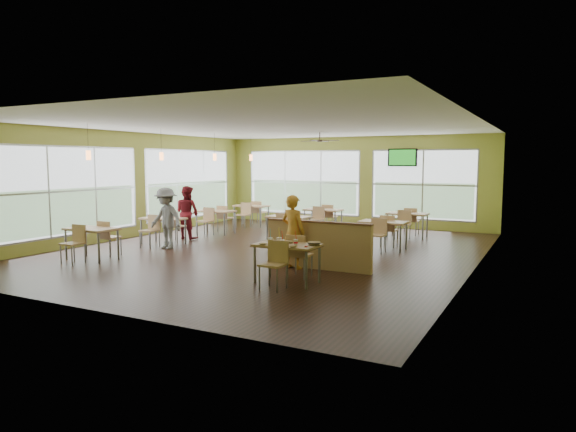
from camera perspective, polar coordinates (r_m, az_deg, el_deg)
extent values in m
plane|color=black|center=(13.37, -1.77, -3.87)|extent=(12.00, 12.00, 0.00)
plane|color=white|center=(13.20, -1.81, 9.95)|extent=(12.00, 12.00, 0.00)
cube|color=#A3A944|center=(18.65, 7.25, 3.83)|extent=(10.00, 0.04, 3.20)
cube|color=#A3A944|center=(8.48, -21.97, 0.90)|extent=(10.00, 0.04, 3.20)
cube|color=#A3A944|center=(16.22, -17.43, 3.29)|extent=(0.04, 12.00, 3.20)
cube|color=#A3A944|center=(11.60, 20.32, 2.22)|extent=(0.04, 12.00, 3.20)
cube|color=white|center=(14.86, -22.80, 2.58)|extent=(0.02, 4.50, 2.35)
cube|color=white|center=(18.46, -10.80, 3.52)|extent=(0.02, 4.50, 2.35)
cube|color=white|center=(19.42, 1.67, 3.74)|extent=(4.50, 0.02, 2.35)
cube|color=white|center=(17.93, 14.76, 3.36)|extent=(3.50, 0.02, 2.35)
cube|color=#B7BABC|center=(16.66, -16.01, -0.92)|extent=(0.04, 9.40, 0.05)
cube|color=#B7BABC|center=(18.63, 7.89, -0.03)|extent=(8.00, 0.04, 0.05)
cube|color=tan|center=(9.70, -0.10, -3.25)|extent=(1.20, 0.70, 0.04)
cube|color=brown|center=(9.71, -0.10, -3.39)|extent=(1.22, 0.71, 0.01)
cylinder|color=slate|center=(9.78, -3.70, -5.42)|extent=(0.05, 0.05, 0.71)
cylinder|color=slate|center=(9.28, 2.05, -6.03)|extent=(0.05, 0.05, 0.71)
cylinder|color=slate|center=(10.27, -2.03, -4.86)|extent=(0.05, 0.05, 0.71)
cylinder|color=slate|center=(9.80, 3.51, -5.40)|extent=(0.05, 0.05, 0.71)
cube|color=tan|center=(10.24, 1.33, -4.35)|extent=(0.42, 0.42, 0.04)
cube|color=tan|center=(10.37, 1.79, -2.99)|extent=(0.42, 0.04, 0.40)
cube|color=tan|center=(9.28, -1.67, -5.44)|extent=(0.42, 0.42, 0.04)
cube|color=tan|center=(9.07, -2.26, -4.29)|extent=(0.42, 0.04, 0.40)
cube|color=tan|center=(11.03, 3.39, -3.35)|extent=(2.40, 0.12, 1.00)
cube|color=brown|center=(10.96, 3.41, -0.66)|extent=(2.40, 0.14, 0.04)
cube|color=tan|center=(12.93, -21.00, -1.33)|extent=(1.20, 0.70, 0.04)
cube|color=brown|center=(12.93, -21.00, -1.44)|extent=(1.22, 0.71, 0.01)
cylinder|color=slate|center=(13.20, -23.44, -2.92)|extent=(0.05, 0.05, 0.71)
cylinder|color=slate|center=(12.39, -20.27, -3.36)|extent=(0.05, 0.05, 0.71)
cylinder|color=slate|center=(13.57, -21.54, -2.62)|extent=(0.05, 0.05, 0.71)
cylinder|color=slate|center=(12.78, -18.35, -3.01)|extent=(0.05, 0.05, 0.71)
cube|color=tan|center=(13.33, -19.19, -2.27)|extent=(0.42, 0.42, 0.04)
cube|color=tan|center=(13.44, -18.64, -1.24)|extent=(0.42, 0.04, 0.40)
cube|color=tan|center=(12.61, -22.82, -2.86)|extent=(0.42, 0.42, 0.04)
cube|color=tan|center=(12.47, -23.53, -1.97)|extent=(0.42, 0.04, 0.40)
cube|color=tan|center=(14.70, -13.71, -0.26)|extent=(1.20, 0.70, 0.04)
cube|color=brown|center=(14.70, -13.71, -0.36)|extent=(1.22, 0.71, 0.01)
cylinder|color=slate|center=(14.89, -15.97, -1.70)|extent=(0.05, 0.05, 0.71)
cylinder|color=slate|center=(14.17, -12.79, -2.00)|extent=(0.05, 0.05, 0.71)
cylinder|color=slate|center=(15.31, -14.49, -1.45)|extent=(0.05, 0.05, 0.71)
cylinder|color=slate|center=(14.62, -11.33, -1.72)|extent=(0.05, 0.05, 0.71)
cube|color=tan|center=(15.14, -12.32, -1.12)|extent=(0.42, 0.42, 0.04)
cube|color=tan|center=(15.26, -11.88, -0.22)|extent=(0.42, 0.04, 0.40)
cube|color=tan|center=(14.32, -15.13, -1.59)|extent=(0.42, 0.42, 0.04)
cube|color=tan|center=(14.16, -15.67, -0.79)|extent=(0.42, 0.04, 0.40)
cube|color=tan|center=(16.65, -8.05, 0.57)|extent=(1.20, 0.70, 0.04)
cube|color=brown|center=(16.65, -8.05, 0.48)|extent=(1.22, 0.71, 0.01)
cylinder|color=slate|center=(16.78, -10.11, -0.72)|extent=(0.05, 0.05, 0.71)
cylinder|color=slate|center=(16.14, -7.07, -0.93)|extent=(0.05, 0.05, 0.71)
cylinder|color=slate|center=(17.24, -8.94, -0.52)|extent=(0.05, 0.05, 0.71)
cylinder|color=slate|center=(16.62, -5.94, -0.72)|extent=(0.05, 0.05, 0.71)
cube|color=tan|center=(17.13, -6.97, -0.21)|extent=(0.42, 0.42, 0.04)
cube|color=tan|center=(17.26, -6.63, 0.58)|extent=(0.42, 0.04, 0.40)
cube|color=tan|center=(16.24, -9.16, -0.58)|extent=(0.42, 0.42, 0.04)
cube|color=tan|center=(16.06, -9.58, 0.13)|extent=(0.42, 0.04, 0.40)
cube|color=tan|center=(18.48, -4.10, 1.14)|extent=(1.20, 0.70, 0.04)
cube|color=brown|center=(18.48, -4.10, 1.07)|extent=(1.22, 0.71, 0.01)
cylinder|color=slate|center=(18.56, -5.98, -0.02)|extent=(0.05, 0.05, 0.71)
cylinder|color=slate|center=(17.99, -3.10, -0.18)|extent=(0.05, 0.05, 0.71)
cylinder|color=slate|center=(19.04, -5.02, 0.15)|extent=(0.05, 0.05, 0.71)
cylinder|color=slate|center=(18.49, -2.19, -0.01)|extent=(0.05, 0.05, 0.71)
cube|color=tan|center=(18.97, -3.22, 0.43)|extent=(0.42, 0.42, 0.04)
cube|color=tan|center=(19.11, -2.94, 1.13)|extent=(0.42, 0.04, 0.40)
cube|color=tan|center=(18.04, -5.00, 0.12)|extent=(0.42, 0.42, 0.04)
cube|color=tan|center=(17.86, -5.33, 0.77)|extent=(0.42, 0.04, 0.40)
cube|color=tan|center=(14.72, 0.05, -0.08)|extent=(1.20, 0.70, 0.04)
cube|color=brown|center=(14.72, 0.05, -0.18)|extent=(1.22, 0.71, 0.01)
cylinder|color=slate|center=(14.76, -2.33, -1.53)|extent=(0.05, 0.05, 0.71)
cylinder|color=slate|center=(14.26, 1.44, -1.80)|extent=(0.05, 0.05, 0.71)
cylinder|color=slate|center=(15.27, -1.25, -1.28)|extent=(0.05, 0.05, 0.71)
cylinder|color=slate|center=(14.78, 2.43, -1.53)|extent=(0.05, 0.05, 0.71)
cube|color=tan|center=(15.23, 1.00, -0.94)|extent=(0.42, 0.42, 0.04)
cube|color=tan|center=(15.38, 1.32, -0.05)|extent=(0.42, 0.04, 0.40)
cube|color=tan|center=(14.27, -0.97, -1.41)|extent=(0.42, 0.42, 0.04)
cube|color=tan|center=(14.07, -1.34, -0.61)|extent=(0.42, 0.04, 0.40)
cube|color=tan|center=(16.96, 3.93, 0.71)|extent=(1.20, 0.70, 0.04)
cube|color=brown|center=(16.97, 3.93, 0.63)|extent=(1.22, 0.71, 0.01)
cylinder|color=slate|center=(16.96, 1.86, -0.55)|extent=(0.05, 0.05, 0.71)
cylinder|color=slate|center=(16.53, 5.24, -0.75)|extent=(0.05, 0.05, 0.71)
cylinder|color=slate|center=(17.48, 2.68, -0.36)|extent=(0.05, 0.05, 0.71)
cylinder|color=slate|center=(17.06, 5.97, -0.54)|extent=(0.05, 0.05, 0.71)
cube|color=tan|center=(17.49, 4.64, -0.06)|extent=(0.42, 0.42, 0.04)
cube|color=tan|center=(17.65, 4.89, 0.71)|extent=(0.42, 0.04, 0.40)
cube|color=tan|center=(16.49, 3.16, -0.41)|extent=(0.42, 0.42, 0.04)
cube|color=tan|center=(16.30, 2.89, 0.29)|extent=(0.42, 0.04, 0.40)
cube|color=tan|center=(13.66, 10.54, -0.65)|extent=(1.20, 0.70, 0.04)
cube|color=brown|center=(13.67, 10.53, -0.76)|extent=(1.22, 0.71, 0.01)
cylinder|color=slate|center=(13.61, 7.97, -2.23)|extent=(0.05, 0.05, 0.71)
cylinder|color=slate|center=(13.29, 12.37, -2.51)|extent=(0.05, 0.05, 0.71)
cylinder|color=slate|center=(14.15, 8.76, -1.93)|extent=(0.05, 0.05, 0.71)
cylinder|color=slate|center=(13.85, 13.00, -2.19)|extent=(0.05, 0.05, 0.71)
cube|color=tan|center=(14.22, 11.16, -1.55)|extent=(0.42, 0.42, 0.04)
cube|color=tan|center=(14.38, 11.39, -0.59)|extent=(0.42, 0.04, 0.40)
cube|color=tan|center=(13.18, 9.82, -2.11)|extent=(0.42, 0.42, 0.04)
cube|color=tan|center=(12.97, 9.58, -1.26)|extent=(0.42, 0.04, 0.40)
cube|color=tan|center=(16.06, 13.13, 0.27)|extent=(1.20, 0.70, 0.04)
cube|color=brown|center=(16.06, 13.13, 0.18)|extent=(1.22, 0.71, 0.01)
cylinder|color=slate|center=(15.97, 10.96, -1.07)|extent=(0.05, 0.05, 0.71)
cylinder|color=slate|center=(15.70, 14.75, -1.28)|extent=(0.05, 0.05, 0.71)
cylinder|color=slate|center=(16.52, 11.54, -0.85)|extent=(0.05, 0.05, 0.71)
cylinder|color=slate|center=(16.26, 15.20, -1.04)|extent=(0.05, 0.05, 0.71)
cube|color=tan|center=(16.62, 13.58, -0.52)|extent=(0.42, 0.42, 0.04)
cube|color=tan|center=(16.78, 13.75, 0.29)|extent=(0.42, 0.04, 0.40)
cube|color=tan|center=(15.56, 12.61, -0.93)|extent=(0.42, 0.42, 0.04)
cube|color=tan|center=(15.35, 12.44, -0.20)|extent=(0.42, 0.04, 0.40)
cylinder|color=#2D2119|center=(12.85, -21.36, 8.09)|extent=(0.01, 0.01, 0.70)
cylinder|color=orange|center=(12.84, -21.29, 6.31)|extent=(0.11, 0.11, 0.22)
cylinder|color=#2D2119|center=(14.62, -13.92, 8.02)|extent=(0.01, 0.01, 0.70)
cylinder|color=orange|center=(14.61, -13.88, 6.46)|extent=(0.11, 0.11, 0.22)
cylinder|color=#2D2119|center=(16.59, -8.16, 7.88)|extent=(0.01, 0.01, 0.70)
cylinder|color=orange|center=(16.58, -8.14, 6.49)|extent=(0.11, 0.11, 0.22)
cylinder|color=#2D2119|center=(18.42, -4.15, 7.73)|extent=(0.01, 0.01, 0.70)
cylinder|color=orange|center=(18.41, -4.14, 6.48)|extent=(0.11, 0.11, 0.22)
cylinder|color=#2D2119|center=(15.88, 3.54, 8.84)|extent=(0.03, 0.03, 0.24)
cylinder|color=#2D2119|center=(15.87, 3.54, 8.34)|extent=(0.16, 0.16, 0.06)
cube|color=#2D2119|center=(15.73, 4.72, 8.35)|extent=(0.55, 0.10, 0.01)
cube|color=#2D2119|center=(16.19, 4.05, 8.29)|extent=(0.10, 0.55, 0.01)
cube|color=#2D2119|center=(16.01, 2.38, 8.32)|extent=(0.55, 0.10, 0.01)
cube|color=#2D2119|center=(15.55, 3.01, 8.39)|extent=(0.10, 0.55, 0.01)
cube|color=black|center=(18.00, 12.60, 6.37)|extent=(1.00, 0.06, 0.60)
cube|color=#1E8520|center=(17.97, 12.57, 6.37)|extent=(0.90, 0.01, 0.52)
imported|color=orange|center=(11.04, 0.58, -1.76)|extent=(0.65, 0.49, 1.60)
imported|color=maroon|center=(15.61, -11.14, 0.38)|extent=(0.83, 0.67, 1.59)
imported|color=slate|center=(13.95, -13.40, -0.24)|extent=(1.11, 0.71, 1.62)
cone|color=white|center=(9.66, -1.98, -2.83)|extent=(0.09, 0.09, 0.12)
cylinder|color=red|center=(9.66, -1.98, -2.81)|extent=(0.08, 0.08, 0.03)
cylinder|color=white|center=(9.65, -1.99, -2.45)|extent=(0.09, 0.09, 0.01)
cylinder|color=#2992D8|center=(9.63, -1.99, -1.85)|extent=(0.03, 0.05, 0.21)
cone|color=white|center=(9.62, -0.99, -2.84)|extent=(0.09, 0.09, 0.12)
cylinder|color=red|center=(9.62, -0.99, -2.82)|extent=(0.09, 0.09, 0.04)
cylinder|color=white|center=(9.61, -0.99, -2.43)|extent=(0.10, 0.10, 0.01)
cylinder|color=yellow|center=(9.59, -1.00, -1.80)|extent=(0.03, 0.06, 0.23)
cone|color=white|center=(9.52, -0.63, -2.99)|extent=(0.08, 0.08, 0.10)
cylinder|color=red|center=(9.52, -0.63, -2.97)|extent=(0.07, 0.07, 0.03)
cylinder|color=white|center=(9.51, -0.63, -2.64)|extent=(0.08, 0.08, 0.01)
cylinder|color=#EF0903|center=(9.50, -0.63, -2.10)|extent=(0.01, 0.05, 0.19)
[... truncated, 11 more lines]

